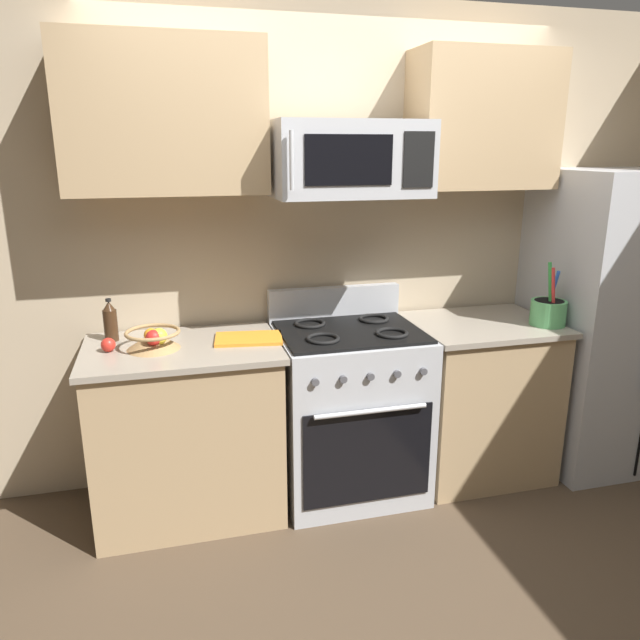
{
  "coord_description": "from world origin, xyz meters",
  "views": [
    {
      "loc": [
        -0.91,
        -2.16,
        1.85
      ],
      "look_at": [
        -0.2,
        0.59,
        1.03
      ],
      "focal_mm": 33.69,
      "sensor_mm": 36.0,
      "label": 1
    }
  ],
  "objects": [
    {
      "name": "upper_cabinets_right",
      "position": [
        0.79,
        0.9,
        1.98
      ],
      "size": [
        0.78,
        0.34,
        0.71
      ],
      "color": "tan"
    },
    {
      "name": "microwave",
      "position": [
        -0.0,
        0.75,
        1.79
      ],
      "size": [
        0.76,
        0.44,
        0.37
      ],
      "color": "#B2B5BA"
    },
    {
      "name": "counter_left",
      "position": [
        -0.87,
        0.72,
        0.46
      ],
      "size": [
        0.95,
        0.66,
        0.91
      ],
      "color": "tan",
      "rests_on": "ground"
    },
    {
      "name": "bottle_soy",
      "position": [
        -1.2,
        0.9,
        1.01
      ],
      "size": [
        0.07,
        0.07,
        0.22
      ],
      "color": "#382314",
      "rests_on": "counter_left"
    },
    {
      "name": "apple_loose",
      "position": [
        -1.2,
        0.72,
        0.94
      ],
      "size": [
        0.07,
        0.07,
        0.07
      ],
      "primitive_type": "sphere",
      "color": "red",
      "rests_on": "counter_left"
    },
    {
      "name": "utensil_crock",
      "position": [
        1.09,
        0.58,
        0.99
      ],
      "size": [
        0.19,
        0.19,
        0.34
      ],
      "color": "#59AD66",
      "rests_on": "counter_right"
    },
    {
      "name": "upper_cabinets_left",
      "position": [
        -0.87,
        0.9,
        1.98
      ],
      "size": [
        0.94,
        0.34,
        0.71
      ],
      "color": "tan"
    },
    {
      "name": "refrigerator",
      "position": [
        1.6,
        0.7,
        0.87
      ],
      "size": [
        0.8,
        0.77,
        1.73
      ],
      "color": "#B2B5BA",
      "rests_on": "ground"
    },
    {
      "name": "counter_right",
      "position": [
        0.78,
        0.72,
        0.46
      ],
      "size": [
        0.79,
        0.66,
        0.91
      ],
      "color": "tan",
      "rests_on": "ground"
    },
    {
      "name": "cutting_board",
      "position": [
        -0.53,
        0.73,
        0.92
      ],
      "size": [
        0.36,
        0.26,
        0.02
      ],
      "primitive_type": "cube",
      "rotation": [
        0.0,
        0.0,
        -0.14
      ],
      "color": "orange",
      "rests_on": "counter_left"
    },
    {
      "name": "ground_plane",
      "position": [
        0.0,
        0.0,
        0.0
      ],
      "size": [
        16.0,
        16.0,
        0.0
      ],
      "primitive_type": "plane",
      "color": "#473828"
    },
    {
      "name": "range_oven",
      "position": [
        -0.0,
        0.72,
        0.47
      ],
      "size": [
        0.76,
        0.7,
        1.09
      ],
      "color": "#B2B5BA",
      "rests_on": "ground"
    },
    {
      "name": "wall_back",
      "position": [
        0.0,
        1.12,
        1.3
      ],
      "size": [
        8.0,
        0.1,
        2.6
      ],
      "primitive_type": "cube",
      "color": "tan",
      "rests_on": "ground"
    },
    {
      "name": "fruit_basket",
      "position": [
        -1.0,
        0.7,
        0.96
      ],
      "size": [
        0.26,
        0.26,
        0.11
      ],
      "color": "#9E7A4C",
      "rests_on": "counter_left"
    }
  ]
}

